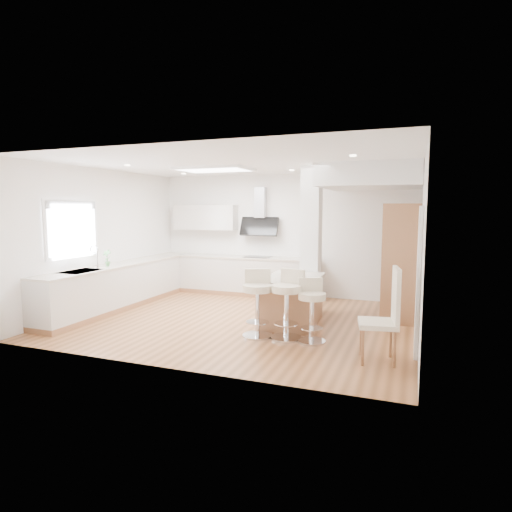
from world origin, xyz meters
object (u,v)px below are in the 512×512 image
at_px(bar_stool_b, 287,300).
at_px(peninsula, 293,300).
at_px(bar_stool_c, 312,307).
at_px(bar_stool_a, 257,299).
at_px(dining_chair, 387,312).

bearing_deg(bar_stool_b, peninsula, 116.67).
height_order(peninsula, bar_stool_b, bar_stool_b).
relative_size(bar_stool_b, bar_stool_c, 1.12).
bearing_deg(bar_stool_b, bar_stool_a, -157.05).
relative_size(bar_stool_a, bar_stool_c, 1.10).
relative_size(bar_stool_a, dining_chair, 0.84).
bearing_deg(bar_stool_c, bar_stool_a, 159.02).
distance_m(peninsula, bar_stool_b, 0.88).
distance_m(bar_stool_b, dining_chair, 1.60).
xyz_separation_m(peninsula, bar_stool_a, (-0.33, -0.90, 0.17)).
relative_size(bar_stool_b, dining_chair, 0.85).
relative_size(peninsula, bar_stool_b, 1.30).
bearing_deg(bar_stool_a, bar_stool_c, -16.52).
height_order(bar_stool_c, dining_chair, dining_chair).
bearing_deg(dining_chair, bar_stool_a, 156.60).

